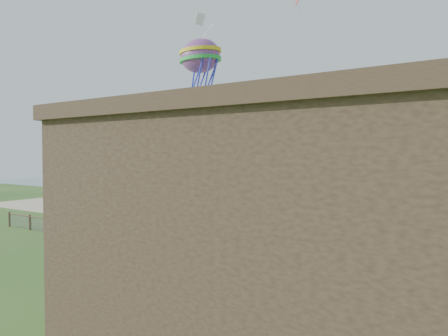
{
  "coord_description": "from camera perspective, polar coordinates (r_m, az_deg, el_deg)",
  "views": [
    {
      "loc": [
        15.36,
        -12.33,
        6.1
      ],
      "look_at": [
        2.27,
        8.0,
        5.26
      ],
      "focal_mm": 32.0,
      "sensor_mm": 36.0,
      "label": 1
    }
  ],
  "objects": [
    {
      "name": "ground",
      "position": [
        20.63,
        -18.29,
        -15.31
      ],
      "size": [
        160.0,
        160.0,
        0.0
      ],
      "primitive_type": "plane",
      "color": "#2D521C",
      "rests_on": "ground"
    },
    {
      "name": "sand_beach",
      "position": [
        38.11,
        8.62,
        -7.23
      ],
      "size": [
        72.0,
        20.0,
        0.02
      ],
      "primitive_type": "cube",
      "color": "tan",
      "rests_on": "ground"
    },
    {
      "name": "ocean",
      "position": [
        80.06,
        21.63,
        -2.51
      ],
      "size": [
        160.0,
        68.0,
        0.02
      ],
      "primitive_type": "cube",
      "color": "slate",
      "rests_on": "ground"
    },
    {
      "name": "chainlink_fence",
      "position": [
        24.56,
        -7.14,
        -11.09
      ],
      "size": [
        36.2,
        0.2,
        1.25
      ],
      "primitive_type": null,
      "color": "brown",
      "rests_on": "ground"
    },
    {
      "name": "motel",
      "position": [
        11.87,
        20.85,
        -10.8
      ],
      "size": [
        15.0,
        10.0,
        7.0
      ],
      "primitive_type": "cube",
      "color": "#432C24",
      "rests_on": "ground"
    },
    {
      "name": "motel_deck",
      "position": [
        18.45,
        24.74,
        -16.68
      ],
      "size": [
        15.0,
        2.0,
        0.5
      ],
      "primitive_type": "cube",
      "color": "brown",
      "rests_on": "ground"
    },
    {
      "name": "picnic_table",
      "position": [
        21.19,
        0.91,
        -13.65
      ],
      "size": [
        2.11,
        1.78,
        0.77
      ],
      "primitive_type": null,
      "rotation": [
        0.0,
        0.0,
        -0.24
      ],
      "color": "brown",
      "rests_on": "ground"
    },
    {
      "name": "octopus_kite",
      "position": [
        29.55,
        -3.43,
        12.35
      ],
      "size": [
        3.48,
        2.55,
        6.9
      ],
      "primitive_type": null,
      "rotation": [
        0.0,
        0.0,
        0.06
      ],
      "color": "#EF3A25"
    },
    {
      "name": "kite_white",
      "position": [
        39.4,
        -3.45,
        19.12
      ],
      "size": [
        2.17,
        1.69,
        3.03
      ],
      "primitive_type": null,
      "rotation": [
        0.44,
        0.0,
        1.21
      ],
      "color": "white"
    }
  ]
}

